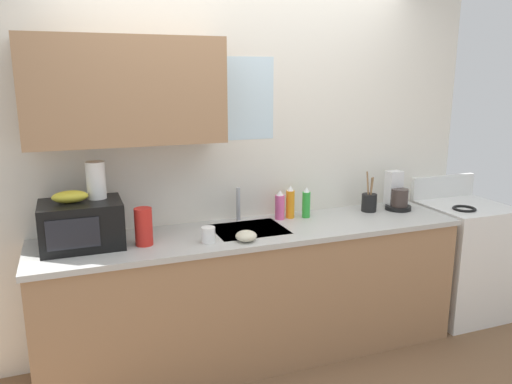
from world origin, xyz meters
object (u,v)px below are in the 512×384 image
Objects in this scene: paper_towel_roll at (96,180)px; small_bowl at (246,236)px; cereal_canister at (144,227)px; dish_soap_bottle_orange at (290,203)px; mug_white at (208,235)px; coffee_maker at (396,195)px; banana_bunch at (70,197)px; dish_soap_bottle_pink at (280,206)px; stove_range at (461,259)px; dish_soap_bottle_green at (306,203)px; utensil_crock at (369,202)px; microwave at (82,224)px.

paper_towel_roll reaches higher than small_bowl.
paper_towel_roll is 0.98× the size of cereal_canister.
paper_towel_roll reaches higher than cereal_canister.
dish_soap_bottle_orange is 0.75m from mug_white.
coffee_maker reaches higher than cereal_canister.
dish_soap_bottle_pink is (1.36, 0.12, -0.21)m from banana_bunch.
stove_range is at bearing -0.93° from banana_bunch.
dish_soap_bottle_green is at bearing 1.67° from paper_towel_roll.
utensil_crock is at bearing -3.79° from dish_soap_bottle_pink.
small_bowl is at bearing -19.94° from paper_towel_roll.
dish_soap_bottle_pink is at bearing 12.59° from cereal_canister.
banana_bunch is at bearing 165.65° from small_bowl.
stove_range is at bearing -8.17° from utensil_crock.
dish_soap_bottle_green is 1.67× the size of small_bowl.
small_bowl is (-0.57, -0.34, -0.07)m from dish_soap_bottle_green.
dish_soap_bottle_orange is 0.11m from dish_soap_bottle_green.
stove_range is at bearing -6.15° from dish_soap_bottle_pink.
small_bowl is (-0.38, -0.37, -0.06)m from dish_soap_bottle_pink.
dish_soap_bottle_green is 0.97× the size of cereal_canister.
coffee_maker is 2.15× the size of small_bowl.
microwave reaches higher than mug_white.
stove_range is 1.61m from dish_soap_bottle_pink.
stove_range is 3.62× the size of utensil_crock.
paper_towel_roll is at bearing 177.96° from stove_range.
coffee_maker is at bearing -2.53° from dish_soap_bottle_green.
paper_towel_roll is at bearing 147.99° from cereal_canister.
microwave is 2.09× the size of paper_towel_roll.
dish_soap_bottle_orange is at bearing 165.79° from dish_soap_bottle_green.
cereal_canister is at bearing -168.20° from dish_soap_bottle_orange.
stove_range is at bearing 3.90° from mug_white.
cereal_canister is at bearing -178.76° from stove_range.
cereal_canister reaches higher than mug_white.
stove_range reaches higher than small_bowl.
mug_white is at bearing -176.10° from stove_range.
dish_soap_bottle_orange is 1.77× the size of small_bowl.
paper_towel_roll is 1.01× the size of dish_soap_bottle_green.
stove_range is 2.35× the size of microwave.
small_bowl is at bearing -15.26° from mug_white.
cereal_canister reaches higher than small_bowl.
small_bowl is (-1.89, -0.20, 0.47)m from stove_range.
utensil_crock is (2.05, 0.07, -0.23)m from banana_bunch.
cereal_canister is (-1.89, -0.16, 0.01)m from coffee_maker.
dish_soap_bottle_orange reaches higher than mug_white.
small_bowl is (0.59, -0.15, -0.08)m from cereal_canister.
coffee_maker is 0.74m from dish_soap_bottle_green.
paper_towel_roll reaches higher than coffee_maker.
coffee_maker is (-0.58, 0.10, 0.55)m from stove_range.
banana_bunch is 1.46m from dish_soap_bottle_orange.
stove_range is 2.84m from paper_towel_roll.
small_bowl is at bearing -149.19° from dish_soap_bottle_green.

